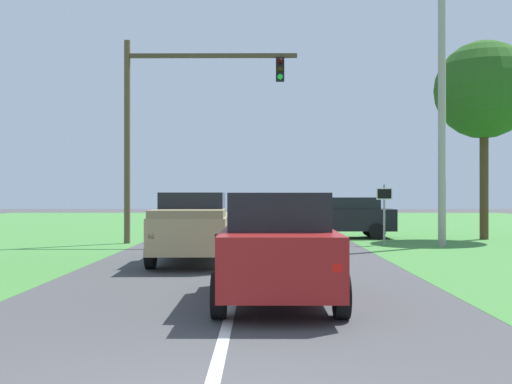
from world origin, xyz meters
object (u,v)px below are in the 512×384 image
keep_moving_sign (384,206)px  crossing_suv_far (343,216)px  utility_pole_right (442,108)px  oak_tree_right (484,91)px  red_suv_near (278,245)px  traffic_light (170,111)px  pickup_truck_lead (194,226)px

keep_moving_sign → crossing_suv_far: (-1.09, 3.59, -0.53)m
utility_pole_right → oak_tree_right: bearing=50.6°
crossing_suv_far → utility_pole_right: size_ratio=0.44×
red_suv_near → oak_tree_right: oak_tree_right is taller
red_suv_near → traffic_light: (-3.82, 12.74, 4.12)m
pickup_truck_lead → traffic_light: size_ratio=0.71×
red_suv_near → traffic_light: bearing=106.7°
traffic_light → utility_pole_right: 10.26m
keep_moving_sign → oak_tree_right: (4.79, 2.84, 4.83)m
pickup_truck_lead → keep_moving_sign: keep_moving_sign is taller
keep_moving_sign → crossing_suv_far: keep_moving_sign is taller
red_suv_near → pickup_truck_lead: 6.76m
crossing_suv_far → traffic_light: bearing=-158.0°
oak_tree_right → utility_pole_right: size_ratio=0.83×
traffic_light → utility_pole_right: (10.18, -1.27, -0.08)m
pickup_truck_lead → utility_pole_right: utility_pole_right is taller
keep_moving_sign → oak_tree_right: 7.37m
crossing_suv_far → utility_pole_right: 6.61m
traffic_light → keep_moving_sign: bearing=-5.0°
crossing_suv_far → utility_pole_right: (3.09, -4.14, 4.13)m
red_suv_near → oak_tree_right: (9.15, 14.87, 5.27)m
red_suv_near → keep_moving_sign: 12.80m
crossing_suv_far → red_suv_near: bearing=-101.8°
keep_moving_sign → oak_tree_right: size_ratio=0.27×
traffic_light → oak_tree_right: bearing=9.3°
oak_tree_right → crossing_suv_far: bearing=172.7°
pickup_truck_lead → keep_moving_sign: 8.66m
crossing_suv_far → oak_tree_right: bearing=-7.3°
red_suv_near → keep_moving_sign: (4.36, 12.03, 0.44)m
traffic_light → utility_pole_right: bearing=-7.1°
oak_tree_right → crossing_suv_far: (-5.87, 0.75, -5.35)m
pickup_truck_lead → crossing_suv_far: size_ratio=1.25×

